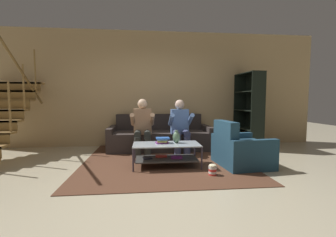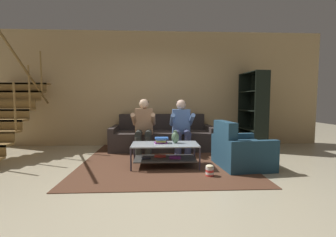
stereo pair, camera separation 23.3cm
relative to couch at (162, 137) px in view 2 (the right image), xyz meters
The scene contains 13 objects.
ground 1.95m from the couch, 92.02° to the right, with size 16.80×16.80×0.00m, color #B5AA8C.
back_partition 1.29m from the couch, 97.33° to the left, with size 8.40×0.12×2.90m, color tan.
staircase_run 3.36m from the couch, 168.14° to the right, with size 1.09×2.03×2.49m.
couch is the anchor object (origin of this frame).
person_seated_left 0.77m from the couch, 126.67° to the right, with size 0.50×0.58×1.19m.
person_seated_right 0.77m from the couch, 53.40° to the right, with size 0.50×0.58×1.17m.
coffee_table 1.47m from the couch, 89.41° to the right, with size 1.16×0.56×0.40m.
area_rug 0.90m from the couch, 89.44° to the right, with size 3.00×3.42×0.01m.
vase 1.44m from the couch, 81.88° to the right, with size 0.13×0.13×0.23m.
book_stack 1.43m from the couch, 91.99° to the right, with size 0.25×0.18×0.10m.
bookshelf 2.25m from the couch, ahead, with size 0.41×0.91×1.83m.
armchair 2.04m from the couch, 49.26° to the right, with size 0.91×0.96×0.80m.
popcorn_tub 2.14m from the couch, 71.34° to the right, with size 0.12×0.12×0.18m.
Camera 2 is at (-0.04, -3.40, 1.16)m, focal length 24.00 mm.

